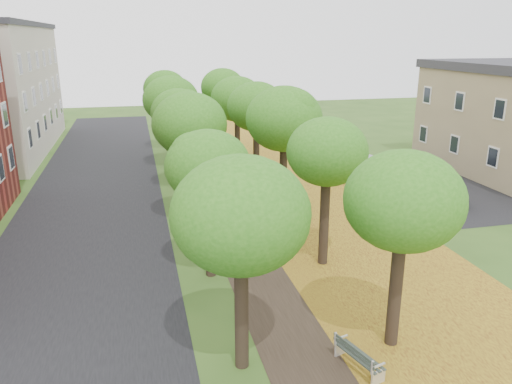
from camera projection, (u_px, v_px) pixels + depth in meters
ground at (313, 354)px, 15.15m from camera, size 120.00×120.00×0.00m
street_asphalt at (91, 213)px, 27.39m from camera, size 8.00×70.00×0.01m
footpath at (225, 202)px, 29.07m from camera, size 3.20×70.00×0.01m
leaf_verge at (306, 196)px, 30.19m from camera, size 7.50×70.00×0.01m
parking_lot at (423, 183)px, 33.03m from camera, size 9.00×16.00×0.01m
tree_row_west at (184, 122)px, 27.15m from camera, size 3.63×33.63×6.38m
tree_row_east at (269, 119)px, 28.23m from camera, size 3.63×33.63×6.38m
bench at (358, 357)px, 14.35m from camera, size 0.97×1.79×0.82m
car_silver at (428, 193)px, 28.21m from camera, size 4.68×2.43×1.52m
car_red at (408, 179)px, 31.44m from camera, size 4.23×2.01×1.34m
car_grey at (380, 171)px, 33.44m from camera, size 4.76×2.58×1.31m
car_white at (369, 164)px, 35.06m from camera, size 5.40×3.67×1.37m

